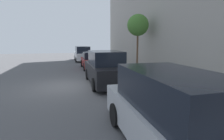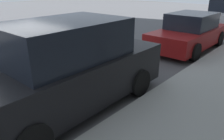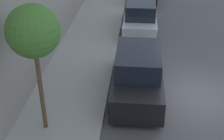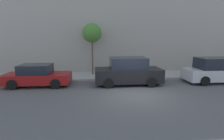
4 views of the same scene
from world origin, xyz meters
TOP-DOWN VIEW (x-y plane):
  - ground_plane at (0.00, 0.00)m, footprint 60.00×60.00m
  - sidewalk at (5.07, 0.00)m, footprint 3.14×32.00m
  - parked_minivan_second at (2.32, -6.83)m, footprint 2.02×4.90m
  - parked_suv_third at (2.32, 0.05)m, footprint 2.08×4.82m
  - parked_sedan_fourth at (2.42, 6.51)m, footprint 1.92×4.53m
  - street_tree at (5.46, 2.70)m, footprint 1.65×1.65m

SIDE VIEW (x-z plane):
  - ground_plane at x=0.00m, z-range 0.00..0.00m
  - sidewalk at x=5.07m, z-range 0.00..0.15m
  - parked_sedan_fourth at x=2.42m, z-range -0.05..1.49m
  - parked_minivan_second at x=2.32m, z-range -0.03..1.87m
  - parked_suv_third at x=2.32m, z-range -0.06..1.92m
  - street_tree at x=5.46m, z-range 1.52..5.98m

